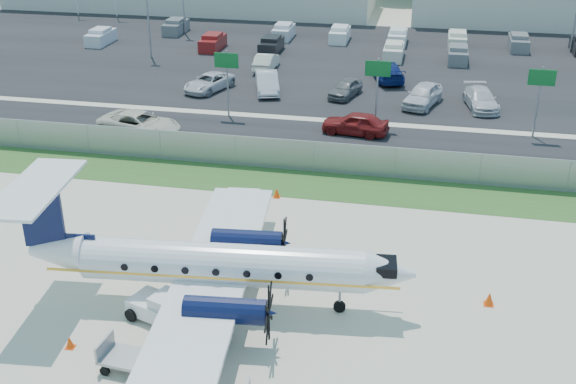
# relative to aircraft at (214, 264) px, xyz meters

# --- Properties ---
(ground) EXTENTS (170.00, 170.00, 0.00)m
(ground) POSITION_rel_aircraft_xyz_m (1.75, 1.21, -2.08)
(ground) COLOR beige
(ground) RESTS_ON ground
(grass_verge) EXTENTS (170.00, 4.00, 0.02)m
(grass_verge) POSITION_rel_aircraft_xyz_m (1.75, 13.21, -2.07)
(grass_verge) COLOR #2D561E
(grass_verge) RESTS_ON ground
(access_road) EXTENTS (170.00, 8.00, 0.02)m
(access_road) POSITION_rel_aircraft_xyz_m (1.75, 20.21, -2.07)
(access_road) COLOR black
(access_road) RESTS_ON ground
(parking_lot) EXTENTS (170.00, 32.00, 0.02)m
(parking_lot) POSITION_rel_aircraft_xyz_m (1.75, 41.21, -2.07)
(parking_lot) COLOR black
(parking_lot) RESTS_ON ground
(perimeter_fence) EXTENTS (120.00, 0.06, 1.99)m
(perimeter_fence) POSITION_rel_aircraft_xyz_m (1.75, 15.21, -1.07)
(perimeter_fence) COLOR gray
(perimeter_fence) RESTS_ON ground
(sign_left) EXTENTS (1.80, 0.26, 5.00)m
(sign_left) POSITION_rel_aircraft_xyz_m (-6.25, 24.12, 1.53)
(sign_left) COLOR gray
(sign_left) RESTS_ON ground
(sign_mid) EXTENTS (1.80, 0.26, 5.00)m
(sign_mid) POSITION_rel_aircraft_xyz_m (4.75, 24.12, 1.53)
(sign_mid) COLOR gray
(sign_mid) RESTS_ON ground
(sign_right) EXTENTS (1.80, 0.26, 5.00)m
(sign_right) POSITION_rel_aircraft_xyz_m (15.75, 24.12, 1.53)
(sign_right) COLOR gray
(sign_right) RESTS_ON ground
(light_pole_nw) EXTENTS (0.90, 0.35, 9.09)m
(light_pole_nw) POSITION_rel_aircraft_xyz_m (-18.25, 39.21, 3.16)
(light_pole_nw) COLOR gray
(light_pole_nw) RESTS_ON ground
(aircraft) EXTENTS (17.49, 17.22, 5.38)m
(aircraft) POSITION_rel_aircraft_xyz_m (0.00, 0.00, 0.00)
(aircraft) COLOR silver
(aircraft) RESTS_ON ground
(pushback_tug) EXTENTS (2.77, 2.40, 1.31)m
(pushback_tug) POSITION_rel_aircraft_xyz_m (-2.01, -1.50, -1.45)
(pushback_tug) COLOR silver
(pushback_tug) RESTS_ON ground
(baggage_cart_far) EXTENTS (2.34, 1.54, 1.17)m
(baggage_cart_far) POSITION_rel_aircraft_xyz_m (-1.97, -4.86, -1.53)
(baggage_cart_far) COLOR gray
(baggage_cart_far) RESTS_ON ground
(cone_nose) EXTENTS (0.44, 0.44, 0.62)m
(cone_nose) POSITION_rel_aircraft_xyz_m (11.75, 2.38, -1.78)
(cone_nose) COLOR #ED4207
(cone_nose) RESTS_ON ground
(cone_port_wing) EXTENTS (0.37, 0.37, 0.52)m
(cone_port_wing) POSITION_rel_aircraft_xyz_m (-4.89, -4.09, -1.83)
(cone_port_wing) COLOR #ED4207
(cone_port_wing) RESTS_ON ground
(cone_starboard_wing) EXTENTS (0.40, 0.40, 0.57)m
(cone_starboard_wing) POSITION_rel_aircraft_xyz_m (0.28, 11.15, -1.81)
(cone_starboard_wing) COLOR #ED4207
(cone_starboard_wing) RESTS_ON ground
(road_car_west) EXTENTS (6.37, 3.86, 1.65)m
(road_car_west) POSITION_rel_aircraft_xyz_m (-11.23, 19.08, -2.08)
(road_car_west) COLOR beige
(road_car_west) RESTS_ON ground
(road_car_mid) EXTENTS (4.88, 2.45, 1.59)m
(road_car_mid) POSITION_rel_aircraft_xyz_m (3.51, 22.28, -2.08)
(road_car_mid) COLOR maroon
(road_car_mid) RESTS_ON ground
(parked_car_a) EXTENTS (3.85, 5.45, 1.38)m
(parked_car_a) POSITION_rel_aircraft_xyz_m (-9.58, 30.06, -2.08)
(parked_car_a) COLOR silver
(parked_car_a) RESTS_ON ground
(parked_car_b) EXTENTS (3.09, 5.27, 1.64)m
(parked_car_b) POSITION_rel_aircraft_xyz_m (-4.74, 30.55, -2.08)
(parked_car_b) COLOR silver
(parked_car_b) RESTS_ON ground
(parked_car_c) EXTENTS (2.74, 4.45, 1.41)m
(parked_car_c) POSITION_rel_aircraft_xyz_m (1.74, 30.61, -2.08)
(parked_car_c) COLOR #595B5E
(parked_car_c) RESTS_ON ground
(parked_car_d) EXTENTS (3.42, 5.41, 1.72)m
(parked_car_d) POSITION_rel_aircraft_xyz_m (7.94, 29.59, -2.08)
(parked_car_d) COLOR silver
(parked_car_d) RESTS_ON ground
(parked_car_e) EXTENTS (2.98, 5.41, 1.48)m
(parked_car_e) POSITION_rel_aircraft_xyz_m (12.37, 29.85, -2.08)
(parked_car_e) COLOR silver
(parked_car_e) RESTS_ON ground
(parked_car_f) EXTENTS (1.67, 4.64, 1.52)m
(parked_car_f) POSITION_rel_aircraft_xyz_m (-6.33, 37.06, -2.08)
(parked_car_f) COLOR beige
(parked_car_f) RESTS_ON ground
(parked_car_g) EXTENTS (3.69, 5.99, 1.62)m
(parked_car_g) POSITION_rel_aircraft_xyz_m (4.69, 35.96, -2.08)
(parked_car_g) COLOR navy
(parked_car_g) RESTS_ON ground
(far_parking_rows) EXTENTS (56.00, 10.00, 1.60)m
(far_parking_rows) POSITION_rel_aircraft_xyz_m (1.75, 46.21, -2.08)
(far_parking_rows) COLOR gray
(far_parking_rows) RESTS_ON ground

